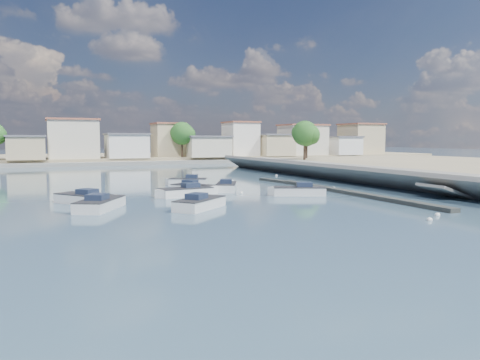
# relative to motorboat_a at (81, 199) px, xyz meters

# --- Properties ---
(ground) EXTENTS (400.00, 400.00, 0.00)m
(ground) POSITION_rel_motorboat_a_xyz_m (18.09, 26.60, -0.38)
(ground) COLOR #283E50
(ground) RESTS_ON ground
(seawall_walkway) EXTENTS (5.00, 90.00, 1.80)m
(seawall_walkway) POSITION_rel_motorboat_a_xyz_m (36.59, -0.40, 0.52)
(seawall_walkway) COLOR slate
(seawall_walkway) RESTS_ON ground
(breakwater) EXTENTS (2.00, 31.02, 0.35)m
(breakwater) POSITION_rel_motorboat_a_xyz_m (25.00, -0.71, -0.21)
(breakwater) COLOR black
(breakwater) RESTS_ON ground
(far_shore_land) EXTENTS (160.00, 40.00, 1.40)m
(far_shore_land) POSITION_rel_motorboat_a_xyz_m (18.09, 78.60, 0.32)
(far_shore_land) COLOR gray
(far_shore_land) RESTS_ON ground
(far_shore_quay) EXTENTS (160.00, 2.50, 0.80)m
(far_shore_quay) POSITION_rel_motorboat_a_xyz_m (18.09, 57.60, 0.02)
(far_shore_quay) COLOR slate
(far_shore_quay) RESTS_ON ground
(far_town) EXTENTS (113.01, 12.80, 8.35)m
(far_town) POSITION_rel_motorboat_a_xyz_m (28.81, 63.52, 4.56)
(far_town) COLOR beige
(far_town) RESTS_ON far_shore_land
(shore_trees) EXTENTS (74.56, 38.32, 7.92)m
(shore_trees) POSITION_rel_motorboat_a_xyz_m (26.43, 54.71, 5.84)
(shore_trees) COLOR #38281E
(shore_trees) RESTS_ON ground
(motorboat_a) EXTENTS (4.68, 5.27, 1.48)m
(motorboat_a) POSITION_rel_motorboat_a_xyz_m (0.00, 0.00, 0.00)
(motorboat_a) COLOR silver
(motorboat_a) RESTS_ON ground
(motorboat_b) EXTENTS (3.78, 5.28, 1.48)m
(motorboat_b) POSITION_rel_motorboat_a_xyz_m (15.05, 4.46, -0.00)
(motorboat_b) COLOR silver
(motorboat_b) RESTS_ON ground
(motorboat_c) EXTENTS (5.46, 3.78, 1.48)m
(motorboat_c) POSITION_rel_motorboat_a_xyz_m (19.82, -2.09, 0.00)
(motorboat_c) COLOR silver
(motorboat_c) RESTS_ON ground
(motorboat_d) EXTENTS (5.76, 2.84, 1.48)m
(motorboat_d) POSITION_rel_motorboat_a_xyz_m (9.36, 1.25, -0.00)
(motorboat_d) COLOR silver
(motorboat_d) RESTS_ON ground
(motorboat_e) EXTENTS (4.55, 5.96, 1.48)m
(motorboat_e) POSITION_rel_motorboat_a_xyz_m (1.27, -3.97, -0.00)
(motorboat_e) COLOR silver
(motorboat_e) RESTS_ON ground
(motorboat_f) EXTENTS (4.83, 3.56, 1.48)m
(motorboat_f) POSITION_rel_motorboat_a_xyz_m (12.72, 11.73, -0.00)
(motorboat_f) COLOR silver
(motorboat_f) RESTS_ON ground
(motorboat_g) EXTENTS (4.33, 4.70, 1.48)m
(motorboat_g) POSITION_rel_motorboat_a_xyz_m (11.43, 3.81, 0.00)
(motorboat_g) COLOR silver
(motorboat_g) RESTS_ON ground
(motorboat_h) EXTENTS (5.15, 4.98, 1.48)m
(motorboat_h) POSITION_rel_motorboat_a_xyz_m (8.59, -6.73, -0.00)
(motorboat_h) COLOR silver
(motorboat_h) RESTS_ON ground
(mooring_buoys) EXTENTS (13.98, 38.22, 0.37)m
(mooring_buoys) POSITION_rel_motorboat_a_xyz_m (22.38, 0.31, -0.33)
(mooring_buoys) COLOR white
(mooring_buoys) RESTS_ON ground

